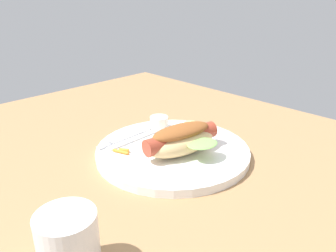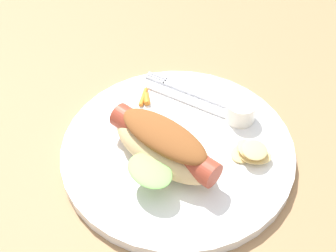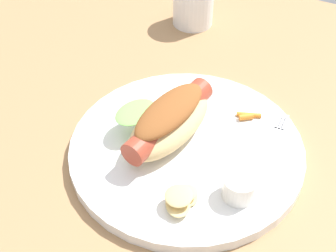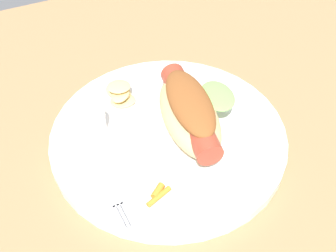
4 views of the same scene
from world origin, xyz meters
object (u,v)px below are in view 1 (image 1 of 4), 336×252
(fork, at_px, (128,137))
(chips_pile, at_px, (190,127))
(knife, at_px, (138,138))
(drinking_cup, at_px, (69,244))
(hot_dog, at_px, (182,139))
(sauce_ramekin, at_px, (159,123))
(plate, at_px, (173,151))
(carrot_garnish, at_px, (122,151))

(fork, height_order, chips_pile, chips_pile)
(knife, xyz_separation_m, drinking_cup, (-0.21, 0.27, 0.02))
(hot_dog, distance_m, sauce_ramekin, 0.13)
(hot_dog, height_order, fork, hot_dog)
(plate, bearing_deg, fork, 18.87)
(fork, distance_m, knife, 0.02)
(hot_dog, distance_m, chips_pile, 0.11)
(chips_pile, bearing_deg, sauce_ramekin, 35.99)
(knife, distance_m, chips_pile, 0.12)
(plate, height_order, carrot_garnish, carrot_garnish)
(plate, relative_size, hot_dog, 1.91)
(carrot_garnish, height_order, drinking_cup, drinking_cup)
(chips_pile, distance_m, drinking_cup, 0.41)
(hot_dog, relative_size, fork, 1.09)
(hot_dog, height_order, knife, hot_dog)
(plate, height_order, knife, knife)
(chips_pile, bearing_deg, hot_dog, 123.36)
(plate, distance_m, carrot_garnish, 0.10)
(hot_dog, distance_m, carrot_garnish, 0.12)
(knife, height_order, carrot_garnish, carrot_garnish)
(knife, bearing_deg, plate, 102.89)
(chips_pile, bearing_deg, knife, 65.32)
(knife, height_order, chips_pile, chips_pile)
(hot_dog, bearing_deg, plate, -89.35)
(fork, bearing_deg, sauce_ramekin, 170.24)
(plate, distance_m, fork, 0.11)
(carrot_garnish, bearing_deg, chips_pile, -96.69)
(plate, distance_m, hot_dog, 0.05)
(sauce_ramekin, height_order, knife, sauce_ramekin)
(chips_pile, bearing_deg, carrot_garnish, 83.31)
(plate, bearing_deg, carrot_garnish, 58.07)
(sauce_ramekin, relative_size, chips_pile, 0.68)
(chips_pile, relative_size, drinking_cup, 0.74)
(plate, bearing_deg, sauce_ramekin, -27.89)
(knife, xyz_separation_m, chips_pile, (-0.05, -0.11, 0.01))
(hot_dog, xyz_separation_m, carrot_garnish, (0.08, 0.08, -0.03))
(knife, distance_m, carrot_garnish, 0.07)
(hot_dog, bearing_deg, fork, -67.29)
(sauce_ramekin, xyz_separation_m, fork, (0.01, 0.08, -0.01))
(plate, bearing_deg, knife, 14.26)
(sauce_ramekin, relative_size, knife, 0.28)
(plate, xyz_separation_m, drinking_cup, (-0.12, 0.30, 0.03))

